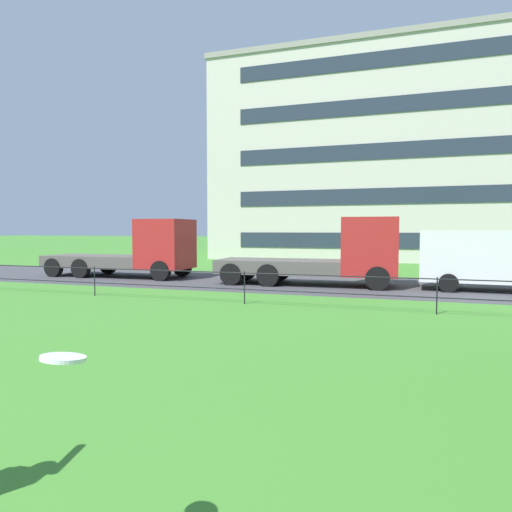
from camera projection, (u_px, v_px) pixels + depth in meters
street_strip at (291, 282)px, 19.29m from camera, size 80.00×7.21×0.01m
park_fence at (245, 282)px, 13.66m from camera, size 32.74×0.04×1.00m
frisbee at (63, 358)px, 2.74m from camera, size 0.36×0.36×0.06m
flatbed_truck_center at (138, 252)px, 21.38m from camera, size 7.33×2.51×2.75m
flatbed_truck_far_left at (333, 256)px, 18.23m from camera, size 7.38×2.67×2.75m
panel_van_far_right at (492, 257)px, 16.54m from camera, size 5.07×2.24×2.24m
apartment_building_background at (444, 157)px, 34.20m from camera, size 34.83×10.90×15.65m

